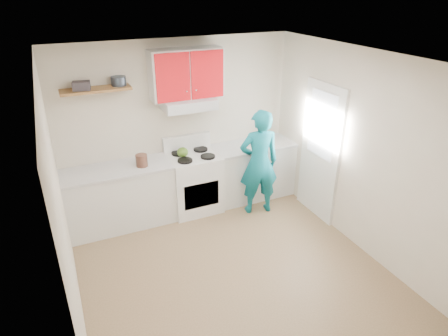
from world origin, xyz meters
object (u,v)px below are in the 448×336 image
stove (194,183)px  kettle (183,152)px  tin (119,81)px  crock (142,161)px  person (259,163)px

stove → kettle: (-0.15, 0.03, 0.53)m
tin → crock: bearing=-59.0°
stove → person: person is taller
kettle → crock: 0.64m
tin → stove: bearing=-12.0°
person → kettle: bearing=-14.9°
stove → kettle: kettle is taller
crock → stove: bearing=3.7°
tin → person: (1.82, -0.66, -1.27)m
tin → person: size_ratio=0.12×
kettle → person: size_ratio=0.10×
stove → person: 1.06m
tin → kettle: tin is taller
tin → person: 2.32m
crock → tin: bearing=121.0°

